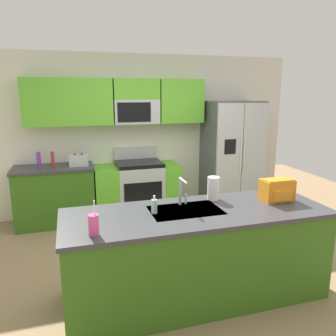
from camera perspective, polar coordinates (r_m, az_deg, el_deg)
ground_plane at (r=4.12m, az=2.88°, el=-16.21°), size 9.00×9.00×0.00m
kitchen_wall_unit at (r=5.60m, az=-5.53°, el=7.42°), size 5.20×0.43×2.60m
back_counter at (r=5.42m, az=-18.68°, el=-4.43°), size 1.18×0.63×0.90m
range_oven at (r=5.51m, az=-5.30°, el=-3.58°), size 1.36×0.61×1.10m
refrigerator at (r=5.87m, az=10.79°, el=2.11°), size 0.90×0.76×1.85m
island_counter at (r=3.39m, az=4.86°, el=-14.38°), size 2.54×0.89×0.90m
toaster at (r=5.24m, az=-15.02°, el=1.31°), size 0.28×0.16×0.18m
pepper_mill at (r=5.28m, az=-19.07°, el=1.41°), size 0.05×0.05×0.23m
bottle_purple at (r=5.33m, az=-21.18°, el=1.33°), size 0.06×0.06×0.23m
sink_faucet at (r=3.29m, az=2.32°, el=-3.61°), size 0.08×0.21×0.28m
drink_cup_pink at (r=2.72m, az=-12.57°, el=-9.43°), size 0.08×0.08×0.29m
soap_dispenser at (r=3.11m, az=-2.36°, el=-6.52°), size 0.06×0.06×0.17m
paper_towel_roll at (r=3.52m, az=7.73°, el=-3.43°), size 0.12×0.12×0.24m
backpack at (r=3.63m, az=18.12°, el=-3.51°), size 0.32×0.22×0.23m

